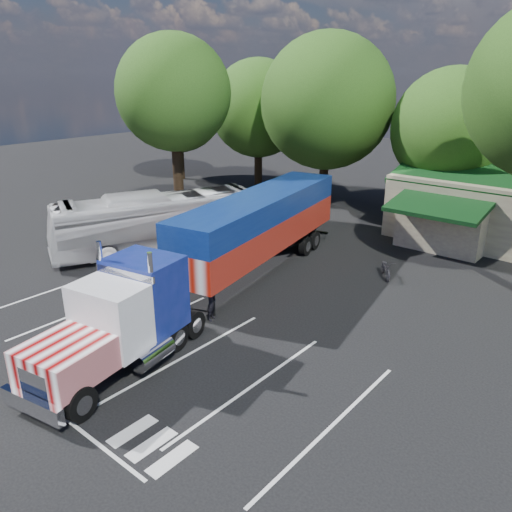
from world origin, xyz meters
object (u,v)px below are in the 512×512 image
Objects in this scene: woman at (211,304)px; silver_sedan at (436,228)px; semi_truck at (232,242)px; tour_bus at (158,222)px; bicycle at (386,268)px.

silver_sedan is at bearing -28.68° from woman.
semi_truck is at bearing 7.51° from woman.
silver_sedan is (4.57, 14.39, -1.78)m from semi_truck.
woman is 17.60m from silver_sedan.
tour_bus is (-7.43, 1.58, -0.78)m from semi_truck.
semi_truck reaches higher than silver_sedan.
tour_bus reaches higher than woman.
tour_bus is at bearing 134.09° from silver_sedan.
silver_sedan is at bearing 71.41° from tour_bus.
woman reaches higher than silver_sedan.
semi_truck reaches higher than woman.
bicycle is 0.15× the size of tour_bus.
semi_truck is at bearing 12.56° from tour_bus.
silver_sedan is at bearing 56.03° from bicycle.
woman is at bearing -2.43° from tour_bus.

